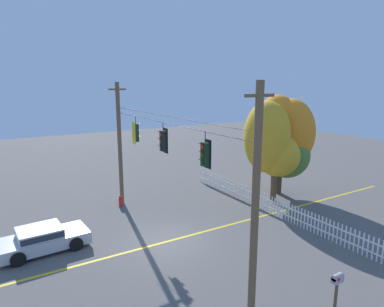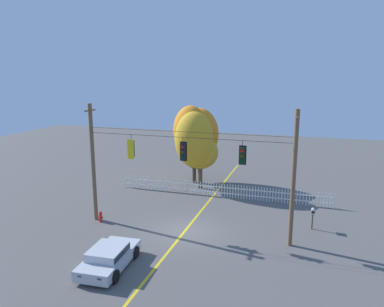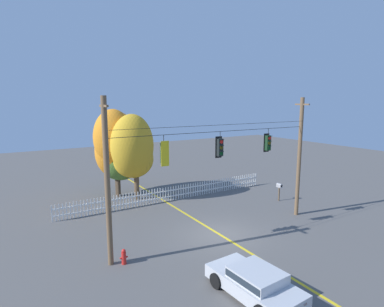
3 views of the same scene
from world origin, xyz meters
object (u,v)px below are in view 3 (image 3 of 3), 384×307
object	(u,v)px
autumn_maple_mid	(119,157)
fire_hydrant	(124,257)
parked_car	(255,282)
roadside_mailbox	(279,187)
autumn_oak_far_east	(133,149)
traffic_signal_northbound_primary	(164,153)
traffic_signal_westbound_side	(220,147)
autumn_maple_near_fence	(115,143)
traffic_signal_southbound_primary	(268,143)

from	to	relation	value
autumn_maple_mid	fire_hydrant	world-z (taller)	autumn_maple_mid
parked_car	roadside_mailbox	bearing A→B (deg)	39.41
autumn_maple_mid	parked_car	world-z (taller)	autumn_maple_mid
fire_hydrant	autumn_oak_far_east	bearing A→B (deg)	66.08
traffic_signal_northbound_primary	autumn_oak_far_east	xyz separation A→B (m)	(1.64, 8.67, -1.01)
traffic_signal_westbound_side	roadside_mailbox	xyz separation A→B (m)	(7.75, 2.75, -4.01)
autumn_maple_mid	autumn_oak_far_east	world-z (taller)	autumn_oak_far_east
autumn_oak_far_east	traffic_signal_westbound_side	bearing A→B (deg)	-78.34
traffic_signal_northbound_primary	autumn_oak_far_east	size ratio (longest dim) A/B	0.23
fire_hydrant	roadside_mailbox	bearing A→B (deg)	12.79
traffic_signal_westbound_side	autumn_maple_mid	size ratio (longest dim) A/B	0.28
autumn_maple_near_fence	autumn_oak_far_east	bearing A→B (deg)	-68.39
autumn_maple_mid	roadside_mailbox	xyz separation A→B (m)	(10.01, -7.90, -2.08)
parked_car	fire_hydrant	xyz separation A→B (m)	(-3.60, 5.07, -0.23)
autumn_maple_mid	autumn_oak_far_east	distance (m)	2.24
traffic_signal_northbound_primary	autumn_maple_mid	bearing A→B (deg)	83.75
parked_car	roadside_mailbox	xyz separation A→B (m)	(9.91, 8.14, 0.52)
traffic_signal_northbound_primary	traffic_signal_southbound_primary	distance (m)	7.03
traffic_signal_southbound_primary	autumn_maple_mid	bearing A→B (deg)	118.84
traffic_signal_westbound_side	roadside_mailbox	size ratio (longest dim) A/B	1.07
autumn_oak_far_east	roadside_mailbox	size ratio (longest dim) A/B	4.88
autumn_maple_near_fence	parked_car	size ratio (longest dim) A/B	1.72
parked_car	roadside_mailbox	distance (m)	12.83
traffic_signal_northbound_primary	traffic_signal_westbound_side	distance (m)	3.43
parked_car	traffic_signal_northbound_primary	bearing A→B (deg)	103.35
traffic_signal_southbound_primary	roadside_mailbox	xyz separation A→B (m)	(4.15, 2.75, -4.01)
autumn_oak_far_east	parked_car	size ratio (longest dim) A/B	1.64
fire_hydrant	roadside_mailbox	world-z (taller)	roadside_mailbox
traffic_signal_westbound_side	parked_car	size ratio (longest dim) A/B	0.36
traffic_signal_westbound_side	autumn_maple_near_fence	xyz separation A→B (m)	(-2.55, 10.58, -0.75)
roadside_mailbox	parked_car	bearing A→B (deg)	-140.59
autumn_oak_far_east	traffic_signal_northbound_primary	bearing A→B (deg)	-100.75
traffic_signal_northbound_primary	traffic_signal_westbound_side	size ratio (longest dim) A/B	1.04
traffic_signal_southbound_primary	autumn_maple_mid	world-z (taller)	traffic_signal_southbound_primary
autumn_oak_far_east	fire_hydrant	xyz separation A→B (m)	(-3.98, -8.96, -3.71)
autumn_maple_near_fence	fire_hydrant	world-z (taller)	autumn_maple_near_fence
autumn_oak_far_east	autumn_maple_mid	bearing A→B (deg)	103.37
autumn_oak_far_east	fire_hydrant	size ratio (longest dim) A/B	8.91
autumn_oak_far_east	roadside_mailbox	xyz separation A→B (m)	(9.54, -5.89, -2.96)
roadside_mailbox	traffic_signal_westbound_side	bearing A→B (deg)	-160.45
traffic_signal_westbound_side	autumn_maple_mid	distance (m)	11.06
autumn_maple_mid	fire_hydrant	distance (m)	11.85
traffic_signal_southbound_primary	roadside_mailbox	bearing A→B (deg)	33.57
traffic_signal_northbound_primary	fire_hydrant	bearing A→B (deg)	-172.77
traffic_signal_westbound_side	autumn_maple_near_fence	size ratio (longest dim) A/B	0.21
autumn_maple_near_fence	autumn_maple_mid	distance (m)	1.21
traffic_signal_westbound_side	parked_car	xyz separation A→B (m)	(-2.15, -5.39, -4.52)
autumn_maple_near_fence	parked_car	bearing A→B (deg)	-88.57
traffic_signal_westbound_side	autumn_oak_far_east	world-z (taller)	autumn_oak_far_east
autumn_maple_mid	roadside_mailbox	world-z (taller)	autumn_maple_mid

